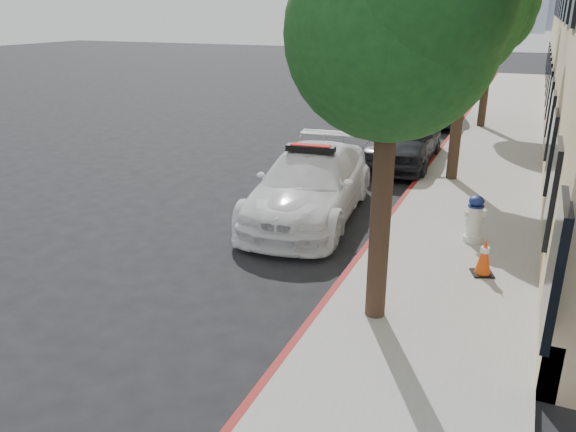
% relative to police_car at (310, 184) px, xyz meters
% --- Properties ---
extents(ground, '(120.00, 120.00, 0.00)m').
position_rel_police_car_xyz_m(ground, '(-0.28, -1.99, -0.78)').
color(ground, black).
rests_on(ground, ground).
extents(sidewalk, '(3.20, 50.00, 0.15)m').
position_rel_police_car_xyz_m(sidewalk, '(3.32, 8.01, -0.70)').
color(sidewalk, gray).
rests_on(sidewalk, ground).
extents(curb_strip, '(0.12, 50.00, 0.15)m').
position_rel_police_car_xyz_m(curb_strip, '(1.78, 8.01, -0.70)').
color(curb_strip, maroon).
rests_on(curb_strip, ground).
extents(tree_near, '(2.92, 2.82, 5.62)m').
position_rel_police_car_xyz_m(tree_near, '(2.65, -4.00, 3.50)').
color(tree_near, black).
rests_on(tree_near, sidewalk).
extents(tree_mid, '(2.77, 2.64, 5.43)m').
position_rel_police_car_xyz_m(tree_mid, '(2.65, 4.00, 3.38)').
color(tree_mid, black).
rests_on(tree_mid, sidewalk).
extents(tree_far, '(3.10, 3.00, 5.81)m').
position_rel_police_car_xyz_m(tree_far, '(2.65, 12.00, 3.61)').
color(tree_far, black).
rests_on(tree_far, sidewalk).
extents(police_car, '(2.73, 5.54, 1.70)m').
position_rel_police_car_xyz_m(police_car, '(0.00, 0.00, 0.00)').
color(police_car, white).
rests_on(police_car, ground).
extents(parked_car_mid, '(2.11, 4.87, 1.64)m').
position_rel_police_car_xyz_m(parked_car_mid, '(0.92, 5.49, 0.04)').
color(parked_car_mid, black).
rests_on(parked_car_mid, ground).
extents(parked_car_far, '(2.26, 4.95, 1.58)m').
position_rel_police_car_xyz_m(parked_car_far, '(0.61, 12.73, 0.01)').
color(parked_car_far, '#141832').
rests_on(parked_car_far, ground).
extents(fire_hydrant, '(0.41, 0.37, 0.96)m').
position_rel_police_car_xyz_m(fire_hydrant, '(3.66, -0.41, -0.16)').
color(fire_hydrant, silver).
rests_on(fire_hydrant, sidewalk).
extents(traffic_cone, '(0.46, 0.46, 0.68)m').
position_rel_police_car_xyz_m(traffic_cone, '(4.00, -1.90, -0.29)').
color(traffic_cone, black).
rests_on(traffic_cone, sidewalk).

